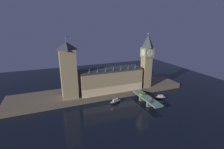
# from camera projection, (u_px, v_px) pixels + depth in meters

# --- Properties ---
(ground_plane) EXTENTS (400.00, 400.00, 0.00)m
(ground_plane) POSITION_uv_depth(u_px,v_px,m) (112.00, 107.00, 175.48)
(ground_plane) COLOR black
(embankment) EXTENTS (220.00, 42.00, 6.28)m
(embankment) POSITION_uv_depth(u_px,v_px,m) (101.00, 91.00, 209.25)
(embankment) COLOR brown
(embankment) RESTS_ON ground_plane
(parliament_hall) EXTENTS (76.88, 23.44, 33.73)m
(parliament_hall) POSITION_uv_depth(u_px,v_px,m) (111.00, 80.00, 201.81)
(parliament_hall) COLOR #9E845B
(parliament_hall) RESTS_ON embankment
(clock_tower) EXTENTS (13.00, 13.11, 69.53)m
(clock_tower) POSITION_uv_depth(u_px,v_px,m) (147.00, 59.00, 207.19)
(clock_tower) COLOR #9E845B
(clock_tower) RESTS_ON embankment
(victoria_tower) EXTENTS (16.93, 16.93, 68.44)m
(victoria_tower) POSITION_uv_depth(u_px,v_px,m) (68.00, 71.00, 176.99)
(victoria_tower) COLOR #9E845B
(victoria_tower) RESTS_ON embankment
(bridge) EXTENTS (10.57, 46.00, 6.95)m
(bridge) POSITION_uv_depth(u_px,v_px,m) (147.00, 99.00, 183.68)
(bridge) COLOR slate
(bridge) RESTS_ON ground_plane
(car_northbound_lead) EXTENTS (1.86, 4.29, 1.55)m
(car_northbound_lead) POSITION_uv_depth(u_px,v_px,m) (141.00, 94.00, 189.42)
(car_northbound_lead) COLOR yellow
(car_northbound_lead) RESTS_ON bridge
(car_northbound_trail) EXTENTS (2.07, 4.03, 1.31)m
(car_northbound_trail) POSITION_uv_depth(u_px,v_px,m) (151.00, 102.00, 171.82)
(car_northbound_trail) COLOR navy
(car_northbound_trail) RESTS_ON bridge
(car_southbound_lead) EXTENTS (2.08, 4.04, 1.46)m
(car_southbound_lead) POSITION_uv_depth(u_px,v_px,m) (152.00, 99.00, 177.82)
(car_southbound_lead) COLOR red
(car_southbound_lead) RESTS_ON bridge
(car_southbound_trail) EXTENTS (2.01, 3.95, 1.46)m
(car_southbound_trail) POSITION_uv_depth(u_px,v_px,m) (145.00, 94.00, 190.10)
(car_southbound_trail) COLOR #235633
(car_southbound_trail) RESTS_ON bridge
(pedestrian_far_rail) EXTENTS (0.38, 0.38, 1.69)m
(pedestrian_far_rail) POSITION_uv_depth(u_px,v_px,m) (137.00, 93.00, 193.44)
(pedestrian_far_rail) COLOR black
(pedestrian_far_rail) RESTS_ON bridge
(street_lamp_near) EXTENTS (1.34, 0.60, 6.44)m
(street_lamp_near) POSITION_uv_depth(u_px,v_px,m) (151.00, 100.00, 167.11)
(street_lamp_near) COLOR #2D3333
(street_lamp_near) RESTS_ON bridge
(street_lamp_far) EXTENTS (1.34, 0.60, 6.01)m
(street_lamp_far) POSITION_uv_depth(u_px,v_px,m) (137.00, 90.00, 193.37)
(street_lamp_far) COLOR #2D3333
(street_lamp_far) RESTS_ON bridge
(boat_upstream) EXTENTS (14.72, 7.12, 4.83)m
(boat_upstream) POSITION_uv_depth(u_px,v_px,m) (115.00, 102.00, 184.61)
(boat_upstream) COLOR #28282D
(boat_upstream) RESTS_ON ground_plane
(boat_downstream) EXTENTS (13.54, 8.09, 4.51)m
(boat_downstream) POSITION_uv_depth(u_px,v_px,m) (160.00, 97.00, 196.01)
(boat_downstream) COLOR #1E2842
(boat_downstream) RESTS_ON ground_plane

